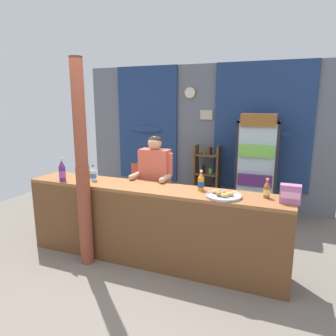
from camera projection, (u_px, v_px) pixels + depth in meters
ground_plane at (168, 237)px, 4.73m from camera, size 7.63×7.63×0.00m
back_wall_curtained at (203, 134)px, 6.07m from camera, size 4.90×0.22×2.71m
stall_counter at (147, 220)px, 3.81m from camera, size 3.36×0.52×0.99m
timber_post at (82, 170)px, 3.75m from camera, size 0.19×0.17×2.52m
drink_fridge at (257, 163)px, 5.31m from camera, size 0.67×0.62×1.83m
bottle_shelf_rack at (207, 176)px, 5.92m from camera, size 0.48×0.28×1.22m
plastic_lawn_chair at (143, 183)px, 5.91m from camera, size 0.61×0.61×0.86m
shopkeeper at (155, 177)px, 4.32m from camera, size 0.52×0.42×1.56m
soda_bottle_grape_soda at (62, 171)px, 4.09m from camera, size 0.09×0.09×0.31m
soda_bottle_iced_tea at (267, 190)px, 3.39m from camera, size 0.07×0.07×0.22m
soda_bottle_orange_soda at (201, 182)px, 3.67m from camera, size 0.08×0.08×0.25m
soda_bottle_water at (93, 174)px, 4.13m from camera, size 0.08×0.08×0.22m
snack_box_wafer at (290, 194)px, 3.21m from camera, size 0.21×0.12×0.20m
pastry_tray at (224, 195)px, 3.43m from camera, size 0.39×0.39×0.07m
banana_bunch at (88, 173)px, 4.31m from camera, size 0.27×0.06×0.16m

